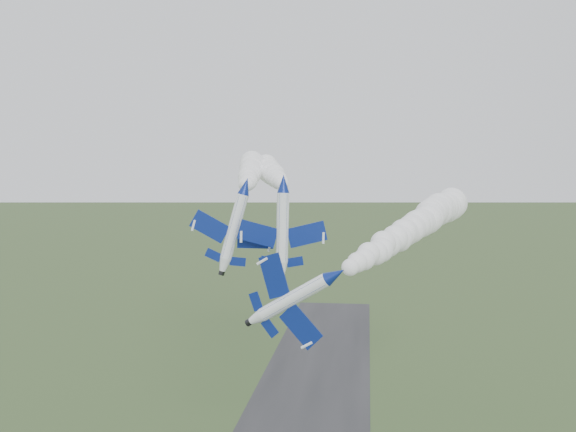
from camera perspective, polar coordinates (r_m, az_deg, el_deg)
name	(u,v)px	position (r m, az deg, el deg)	size (l,w,h in m)	color
jet_lead	(336,275)	(61.50, 4.25, -5.21)	(5.71, 11.90, 8.56)	white
smoke_trail_jet_lead	(418,224)	(98.33, 11.44, -0.72)	(5.89, 72.31, 5.89)	silver
jet_pair_left	(245,186)	(80.52, -3.80, 2.69)	(10.44, 12.78, 3.94)	white
smoke_trail_jet_pair_left	(251,171)	(110.53, -3.35, 3.98)	(4.90, 53.62, 4.90)	silver
jet_pair_right	(283,183)	(78.80, -0.41, 2.92)	(11.06, 13.02, 3.22)	white
smoke_trail_jet_pair_right	(271,172)	(115.67, -1.51, 3.91)	(5.12, 67.36, 5.12)	silver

